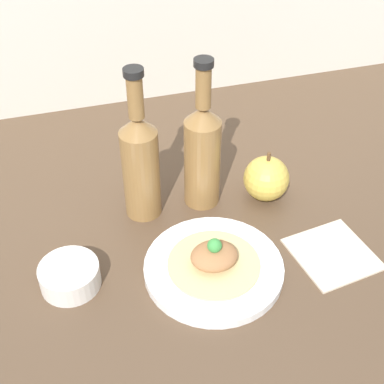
% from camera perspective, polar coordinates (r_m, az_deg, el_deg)
% --- Properties ---
extents(ground_plane, '(1.80, 1.10, 0.04)m').
position_cam_1_polar(ground_plane, '(0.96, 4.24, -5.81)').
color(ground_plane, brown).
extents(plate, '(0.23, 0.23, 0.02)m').
position_cam_1_polar(plate, '(0.89, 2.33, -8.02)').
color(plate, white).
rests_on(plate, ground_plane).
extents(plated_food, '(0.15, 0.15, 0.06)m').
position_cam_1_polar(plated_food, '(0.87, 2.37, -7.07)').
color(plated_food, '#D6BC7F').
rests_on(plated_food, plate).
extents(cider_bottle_left, '(0.07, 0.07, 0.29)m').
position_cam_1_polar(cider_bottle_left, '(0.93, -5.53, 3.17)').
color(cider_bottle_left, olive).
rests_on(cider_bottle_left, ground_plane).
extents(cider_bottle_right, '(0.07, 0.07, 0.29)m').
position_cam_1_polar(cider_bottle_right, '(0.96, 1.11, 4.33)').
color(cider_bottle_right, olive).
rests_on(cider_bottle_right, ground_plane).
extents(apple, '(0.09, 0.09, 0.10)m').
position_cam_1_polar(apple, '(1.01, 7.93, 1.44)').
color(apple, gold).
rests_on(apple, ground_plane).
extents(napkin, '(0.14, 0.15, 0.01)m').
position_cam_1_polar(napkin, '(0.95, 14.78, -6.33)').
color(napkin, beige).
rests_on(napkin, ground_plane).
extents(dipping_bowl, '(0.10, 0.10, 0.04)m').
position_cam_1_polar(dipping_bowl, '(0.88, -12.91, -8.71)').
color(dipping_bowl, silver).
rests_on(dipping_bowl, ground_plane).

